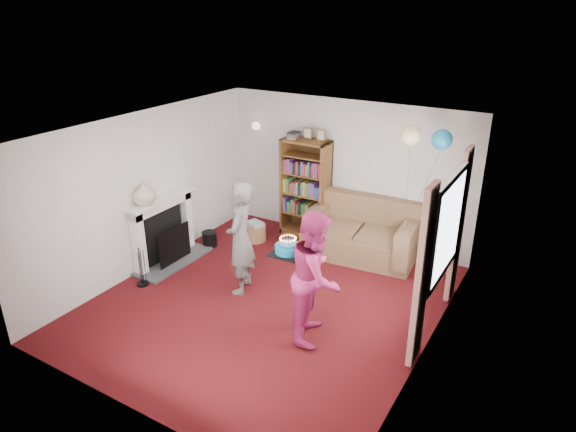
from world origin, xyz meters
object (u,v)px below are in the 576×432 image
Objects in this scene: person_striped at (240,238)px; person_magenta at (316,276)px; sofa at (363,235)px; birthday_cake at (288,249)px; bookcase at (306,189)px.

person_striped is 0.99× the size of person_magenta.
person_magenta is at bearing -86.50° from sofa.
birthday_cake is (-0.44, 0.06, 0.24)m from person_magenta.
person_magenta is (1.59, -2.63, -0.03)m from bookcase.
sofa is (1.21, -0.23, -0.52)m from bookcase.
sofa is at bearing 88.42° from birthday_cake.
sofa is at bearing -10.52° from bookcase.
person_magenta reaches higher than person_striped.
bookcase is at bearing 164.74° from person_striped.
person_striped is 4.27× the size of birthday_cake.
person_striped is at bearing -123.74° from sofa.
person_striped is 1.51m from person_magenta.
sofa is 1.07× the size of person_magenta.
bookcase is at bearing 114.04° from birthday_cake.
sofa is 2.46m from birthday_cake.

